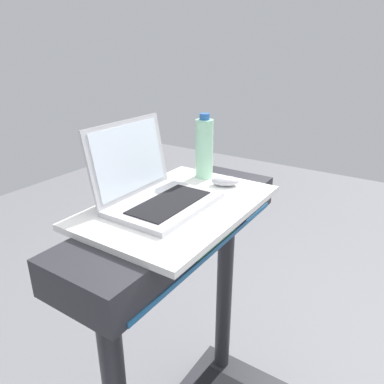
# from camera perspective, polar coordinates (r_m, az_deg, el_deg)

# --- Properties ---
(desk_board) EXTENTS (0.63, 0.42, 0.02)m
(desk_board) POSITION_cam_1_polar(r_m,az_deg,el_deg) (1.17, -2.05, -2.22)
(desk_board) COLOR white
(desk_board) RESTS_ON treadmill_base
(laptop) EXTENTS (0.33, 0.28, 0.25)m
(laptop) POSITION_cam_1_polar(r_m,az_deg,el_deg) (1.15, -6.08, 0.54)
(laptop) COLOR #B7B7BC
(laptop) RESTS_ON desk_board
(computer_mouse) EXTENTS (0.10, 0.12, 0.03)m
(computer_mouse) POSITION_cam_1_polar(r_m,az_deg,el_deg) (1.31, 5.22, 1.73)
(computer_mouse) COLOR #B2B2B7
(computer_mouse) RESTS_ON desk_board
(water_bottle) EXTENTS (0.07, 0.07, 0.24)m
(water_bottle) POSITION_cam_1_polar(r_m,az_deg,el_deg) (1.36, 1.91, 6.84)
(water_bottle) COLOR #9EDBB2
(water_bottle) RESTS_ON desk_board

